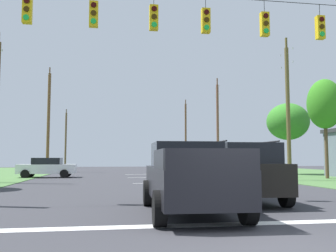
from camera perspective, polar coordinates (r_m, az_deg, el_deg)
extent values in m
plane|color=#333338|center=(6.78, 15.14, -17.57)|extent=(120.00, 120.00, 0.00)
cube|color=white|center=(8.83, 9.02, -14.64)|extent=(15.32, 0.45, 0.01)
cube|color=white|center=(14.61, 1.62, -10.82)|extent=(2.50, 0.15, 0.01)
cube|color=white|center=(22.47, -2.16, -8.75)|extent=(2.50, 0.15, 0.01)
cube|color=white|center=(28.97, -3.71, -7.89)|extent=(2.50, 0.15, 0.01)
cube|color=white|center=(34.46, -4.56, -7.41)|extent=(2.50, 0.15, 0.01)
cube|color=yellow|center=(14.68, -20.77, 16.24)|extent=(0.32, 0.24, 0.95)
cylinder|color=#310503|center=(14.66, -20.85, 17.51)|extent=(0.20, 0.04, 0.20)
cylinder|color=#352203|center=(14.55, -20.89, 16.42)|extent=(0.20, 0.04, 0.20)
cylinder|color=green|center=(14.44, -20.93, 15.31)|extent=(0.20, 0.04, 0.20)
cube|color=yellow|center=(14.39, -11.32, 16.45)|extent=(0.32, 0.24, 0.95)
cylinder|color=#310503|center=(14.37, -11.33, 17.74)|extent=(0.20, 0.04, 0.20)
cylinder|color=#352203|center=(14.26, -11.35, 16.63)|extent=(0.20, 0.04, 0.20)
cylinder|color=green|center=(14.15, -11.37, 15.50)|extent=(0.20, 0.04, 0.20)
cube|color=yellow|center=(14.46, -2.20, 16.24)|extent=(0.32, 0.24, 0.95)
cylinder|color=#310503|center=(14.44, -2.13, 17.53)|extent=(0.20, 0.04, 0.20)
cylinder|color=#352203|center=(14.33, -2.13, 16.42)|extent=(0.20, 0.04, 0.20)
cylinder|color=green|center=(14.23, -2.14, 15.30)|extent=(0.20, 0.04, 0.20)
cylinder|color=black|center=(15.08, 5.78, 18.30)|extent=(0.02, 0.02, 0.49)
cube|color=yellow|center=(14.82, 5.81, 15.74)|extent=(0.32, 0.24, 0.95)
cylinder|color=#310503|center=(14.80, 5.94, 16.99)|extent=(0.20, 0.04, 0.20)
cylinder|color=#352203|center=(14.69, 5.95, 15.91)|extent=(0.20, 0.04, 0.20)
cylinder|color=green|center=(14.58, 5.96, 14.80)|extent=(0.20, 0.04, 0.20)
cylinder|color=black|center=(15.82, 14.54, 17.30)|extent=(0.02, 0.02, 0.49)
cube|color=yellow|center=(15.56, 14.60, 14.85)|extent=(0.32, 0.24, 0.95)
cylinder|color=#310503|center=(15.54, 14.78, 16.03)|extent=(0.20, 0.04, 0.20)
cylinder|color=#352203|center=(15.44, 14.81, 14.99)|extent=(0.20, 0.04, 0.20)
cylinder|color=green|center=(15.34, 14.84, 13.94)|extent=(0.20, 0.04, 0.20)
cylinder|color=black|center=(16.84, 22.21, 16.11)|extent=(0.02, 0.02, 0.49)
cube|color=yellow|center=(16.60, 22.29, 13.78)|extent=(0.32, 0.24, 0.95)
cylinder|color=#310503|center=(16.59, 22.52, 14.89)|extent=(0.20, 0.04, 0.20)
cylinder|color=#352203|center=(16.49, 22.55, 13.90)|extent=(0.20, 0.04, 0.20)
cylinder|color=green|center=(16.40, 22.59, 12.91)|extent=(0.20, 0.04, 0.20)
cube|color=black|center=(10.23, 3.31, -8.72)|extent=(2.18, 5.47, 0.85)
cube|color=black|center=(10.85, 2.68, -4.41)|extent=(1.91, 1.96, 0.70)
cube|color=black|center=(8.74, -1.21, -5.11)|extent=(0.18, 2.38, 0.45)
cube|color=black|center=(9.12, 10.66, -5.02)|extent=(0.18, 2.38, 0.45)
cube|color=black|center=(7.62, 6.87, -5.10)|extent=(1.96, 0.17, 0.45)
cylinder|color=black|center=(11.96, -3.08, -10.21)|extent=(0.31, 0.81, 0.80)
cylinder|color=black|center=(12.26, 6.43, -10.06)|extent=(0.31, 0.81, 0.80)
cylinder|color=black|center=(8.32, -1.30, -12.54)|extent=(0.31, 0.81, 0.80)
cylinder|color=black|center=(8.75, 12.14, -12.06)|extent=(0.31, 0.81, 0.80)
cube|color=black|center=(13.20, 10.65, -7.66)|extent=(2.01, 4.82, 0.95)
cube|color=black|center=(13.04, 10.80, -4.17)|extent=(1.84, 3.22, 0.65)
cylinder|color=black|center=(12.80, 7.17, -2.53)|extent=(0.08, 2.72, 0.05)
cylinder|color=black|center=(13.35, 14.23, -2.52)|extent=(0.08, 2.72, 0.05)
cylinder|color=black|center=(14.53, 4.88, -9.34)|extent=(0.27, 0.76, 0.76)
cylinder|color=black|center=(15.09, 12.20, -9.09)|extent=(0.27, 0.76, 0.76)
cylinder|color=black|center=(11.39, 8.66, -10.53)|extent=(0.27, 0.76, 0.76)
cylinder|color=black|center=(12.09, 17.68, -10.03)|extent=(0.27, 0.76, 0.76)
cube|color=silver|center=(30.37, -18.04, -6.26)|extent=(4.34, 1.90, 0.70)
cube|color=black|center=(30.36, -18.01, -5.13)|extent=(2.14, 1.67, 0.50)
cylinder|color=black|center=(29.79, -21.08, -6.88)|extent=(0.64, 0.23, 0.64)
cylinder|color=black|center=(31.54, -20.32, -6.78)|extent=(0.64, 0.23, 0.64)
cylinder|color=black|center=(29.27, -15.62, -7.07)|extent=(0.64, 0.23, 0.64)
cylinder|color=black|center=(31.05, -15.16, -6.95)|extent=(0.64, 0.23, 0.64)
cylinder|color=brown|center=(26.48, 17.93, 1.87)|extent=(0.27, 0.27, 9.06)
cube|color=brown|center=(27.26, 17.70, 10.53)|extent=(0.12, 0.12, 2.23)
cylinder|color=#B2B7BC|center=(28.06, 16.87, 10.31)|extent=(0.08, 0.08, 0.12)
cylinder|color=#B2B7BC|center=(26.53, 18.57, 11.25)|extent=(0.08, 0.08, 0.12)
cube|color=brown|center=(27.04, 17.75, 8.69)|extent=(0.12, 0.12, 2.11)
cylinder|color=#B2B7BC|center=(27.80, 16.95, 8.55)|extent=(0.08, 0.08, 0.12)
cylinder|color=#B2B7BC|center=(26.34, 18.58, 9.34)|extent=(0.08, 0.08, 0.12)
cylinder|color=brown|center=(42.66, 7.63, -0.26)|extent=(0.29, 0.29, 9.90)
cube|color=brown|center=(43.26, 7.56, 5.76)|extent=(0.12, 0.12, 2.33)
cylinder|color=#B2B7BC|center=(44.16, 7.21, 5.69)|extent=(0.08, 0.08, 0.12)
cylinder|color=#B2B7BC|center=(42.41, 7.92, 6.14)|extent=(0.08, 0.08, 0.12)
cube|color=brown|center=(43.10, 7.57, 4.58)|extent=(0.12, 0.12, 1.97)
cylinder|color=#B2B7BC|center=(43.87, 7.28, 4.57)|extent=(0.08, 0.08, 0.12)
cylinder|color=#B2B7BC|center=(42.38, 7.87, 4.91)|extent=(0.08, 0.08, 0.12)
cylinder|color=brown|center=(59.58, 2.73, -1.45)|extent=(0.30, 0.30, 10.25)
cube|color=brown|center=(60.05, 2.71, 3.06)|extent=(0.12, 0.12, 2.11)
cylinder|color=#B2B7BC|center=(60.89, 2.55, 3.06)|extent=(0.08, 0.08, 0.12)
cylinder|color=#B2B7BC|center=(59.25, 2.88, 3.28)|extent=(0.08, 0.08, 0.12)
cube|color=brown|center=(59.93, 2.71, 2.20)|extent=(0.12, 0.12, 2.10)
cylinder|color=#B2B7BC|center=(60.76, 2.55, 2.22)|extent=(0.08, 0.08, 0.12)
cylinder|color=#B2B7BC|center=(59.13, 2.88, 2.42)|extent=(0.08, 0.08, 0.12)
cylinder|color=#B2B7BC|center=(26.60, -24.09, 10.54)|extent=(0.08, 0.08, 0.12)
cylinder|color=brown|center=(42.41, -17.86, 0.56)|extent=(0.32, 0.32, 10.78)
cube|color=brown|center=(43.15, -17.69, 7.17)|extent=(0.12, 0.12, 2.16)
cylinder|color=#B2B7BC|center=(44.01, -17.51, 7.09)|extent=(0.08, 0.08, 0.12)
cylinder|color=#B2B7BC|center=(42.34, -17.86, 7.57)|extent=(0.08, 0.08, 0.12)
cylinder|color=brown|center=(59.82, -15.41, -2.11)|extent=(0.28, 0.28, 8.54)
cube|color=brown|center=(60.12, -15.33, 1.57)|extent=(0.12, 0.12, 1.98)
cylinder|color=#B2B7BC|center=(60.92, -15.24, 1.60)|extent=(0.08, 0.08, 0.12)
cylinder|color=#B2B7BC|center=(59.35, -15.41, 1.78)|extent=(0.08, 0.08, 0.12)
cylinder|color=brown|center=(29.52, 23.11, -3.11)|extent=(0.25, 0.25, 4.47)
ellipsoid|color=#34821E|center=(29.78, 22.90, 3.15)|extent=(2.55, 2.55, 3.69)
cylinder|color=brown|center=(35.65, 18.02, -3.97)|extent=(0.25, 0.25, 3.91)
ellipsoid|color=#358026|center=(35.80, 17.90, 0.65)|extent=(3.83, 3.83, 3.37)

